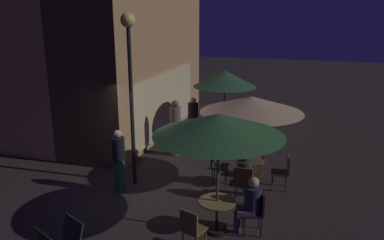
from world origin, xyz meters
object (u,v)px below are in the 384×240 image
(cafe_chair_0, at_px, (257,208))
(cafe_chair_3, at_px, (217,121))
(street_lamp_near_corner, at_px, (130,62))
(patron_seated_3, at_px, (245,172))
(cafe_chair_7, at_px, (243,181))
(patron_standing_6, at_px, (119,161))
(patron_seated_0, at_px, (250,202))
(patio_umbrella_1, at_px, (225,79))
(cafe_table_2, at_px, (249,167))
(cafe_chair_2, at_px, (246,132))
(cafe_chair_1, at_px, (192,227))
(cafe_table_1, at_px, (223,130))
(cafe_table_0, at_px, (217,209))
(patio_umbrella_0, at_px, (219,125))
(cafe_chair_6, at_px, (217,164))
(patron_standing_4, at_px, (175,128))
(patron_standing_5, at_px, (193,121))
(patron_seated_1, at_px, (242,127))
(cafe_chair_4, at_px, (284,169))
(patio_umbrella_2, at_px, (252,105))
(patron_seated_2, at_px, (218,119))
(cafe_chair_5, at_px, (257,158))

(cafe_chair_0, bearing_deg, cafe_chair_3, -84.44)
(street_lamp_near_corner, bearing_deg, patron_seated_3, -90.62)
(cafe_chair_7, relative_size, patron_standing_6, 0.55)
(patron_seated_0, bearing_deg, patio_umbrella_1, -87.01)
(cafe_table_2, bearing_deg, cafe_chair_2, 11.73)
(cafe_chair_1, xyz_separation_m, cafe_chair_2, (6.09, 0.07, 0.03))
(cafe_chair_2, bearing_deg, cafe_table_1, 0.00)
(cafe_table_0, distance_m, cafe_table_1, 5.57)
(cafe_table_2, relative_size, patron_standing_6, 0.47)
(cafe_table_2, relative_size, patron_seated_0, 0.61)
(patio_umbrella_1, height_order, patron_seated_0, patio_umbrella_1)
(cafe_table_2, height_order, cafe_chair_1, cafe_chair_1)
(cafe_table_0, relative_size, cafe_chair_1, 0.83)
(patio_umbrella_0, bearing_deg, cafe_chair_7, -10.07)
(cafe_chair_3, bearing_deg, cafe_chair_6, -14.33)
(patron_standing_4, bearing_deg, cafe_table_1, 29.27)
(street_lamp_near_corner, height_order, cafe_chair_2, street_lamp_near_corner)
(patron_standing_4, bearing_deg, cafe_chair_3, 49.01)
(patio_umbrella_0, bearing_deg, patron_standing_5, 22.54)
(patron_seated_1, distance_m, patron_standing_4, 2.29)
(cafe_table_0, relative_size, patron_seated_1, 0.62)
(cafe_table_2, height_order, cafe_chair_3, cafe_chair_3)
(cafe_chair_4, xyz_separation_m, cafe_chair_6, (-0.18, 1.71, 0.02))
(cafe_chair_6, bearing_deg, patio_umbrella_1, 95.42)
(patio_umbrella_1, xyz_separation_m, patron_seated_3, (-3.81, -1.41, -1.57))
(cafe_chair_6, xyz_separation_m, patron_seated_3, (-0.64, -0.85, 0.13))
(cafe_chair_1, relative_size, patron_seated_1, 0.74)
(cafe_table_2, bearing_deg, cafe_chair_4, -82.35)
(cafe_table_2, bearing_deg, cafe_chair_7, -179.18)
(patio_umbrella_2, xyz_separation_m, patron_seated_1, (2.93, 0.74, -1.49))
(cafe_table_2, height_order, patio_umbrella_0, patio_umbrella_0)
(cafe_chair_2, relative_size, cafe_chair_7, 1.09)
(cafe_chair_4, relative_size, patron_seated_0, 0.73)
(patron_seated_2, bearing_deg, cafe_chair_0, -7.15)
(street_lamp_near_corner, relative_size, cafe_chair_3, 4.64)
(cafe_table_2, distance_m, patron_standing_5, 3.66)
(cafe_table_1, height_order, patron_standing_4, patron_standing_4)
(cafe_chair_2, xyz_separation_m, cafe_chair_4, (-2.77, -1.47, -0.04))
(cafe_table_1, height_order, cafe_table_2, cafe_table_1)
(cafe_chair_7, relative_size, patron_seated_2, 0.74)
(patron_standing_4, bearing_deg, patron_standing_5, 57.47)
(cafe_table_0, bearing_deg, cafe_chair_1, 161.97)
(cafe_chair_0, bearing_deg, patron_seated_0, 0.00)
(cafe_chair_3, bearing_deg, cafe_chair_5, 3.21)
(patron_standing_5, bearing_deg, patio_umbrella_1, 18.24)
(patron_seated_0, xyz_separation_m, patron_standing_5, (4.94, 2.77, 0.11))
(cafe_chair_3, xyz_separation_m, cafe_chair_6, (-3.94, -0.98, -0.01))
(patio_umbrella_0, xyz_separation_m, patron_standing_6, (1.08, 2.78, -1.49))
(cafe_table_1, xyz_separation_m, patio_umbrella_0, (-5.45, -1.14, 1.81))
(patron_standing_4, bearing_deg, cafe_chair_6, -65.49)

